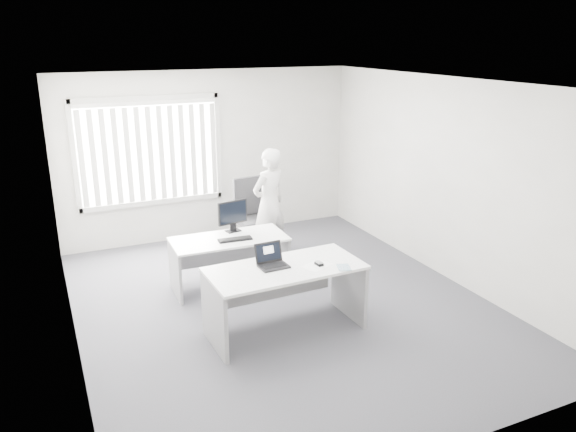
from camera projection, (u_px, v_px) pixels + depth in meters
name	position (u px, v px, depth m)	size (l,w,h in m)	color
ground	(283.00, 304.00, 7.25)	(6.00, 6.00, 0.00)	#4D4C54
wall_back	(210.00, 155.00, 9.42)	(5.00, 0.02, 2.80)	silver
wall_front	(444.00, 302.00, 4.22)	(5.00, 0.02, 2.80)	silver
wall_left	(63.00, 229.00, 5.83)	(0.02, 6.00, 2.80)	silver
wall_right	(446.00, 180.00, 7.81)	(0.02, 6.00, 2.80)	silver
ceiling	(282.00, 83.00, 6.39)	(5.00, 6.00, 0.02)	white
window	(150.00, 152.00, 8.94)	(2.32, 0.06, 1.76)	#B6B6B1
blinds	(151.00, 154.00, 8.90)	(2.20, 0.10, 1.50)	silver
desk_near	(285.00, 285.00, 6.43)	(1.80, 0.88, 0.81)	white
desk_far	(229.00, 252.00, 7.64)	(1.56, 0.77, 0.70)	white
office_chair	(253.00, 229.00, 8.99)	(0.71, 0.71, 1.17)	black
person	(269.00, 203.00, 8.63)	(0.63, 0.41, 1.71)	silver
laptop	(274.00, 257.00, 6.32)	(0.33, 0.29, 0.26)	black
paper_sheet	(317.00, 265.00, 6.41)	(0.32, 0.23, 0.00)	white
mouse	(319.00, 263.00, 6.41)	(0.06, 0.11, 0.04)	#B1B1B3
booklet	(344.00, 267.00, 6.34)	(0.14, 0.19, 0.01)	silver
keyboard	(235.00, 239.00, 7.50)	(0.45, 0.15, 0.02)	black
monitor	(233.00, 216.00, 7.78)	(0.45, 0.13, 0.45)	black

